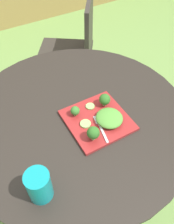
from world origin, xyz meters
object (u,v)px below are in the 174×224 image
Objects in this scene: patio_chair at (75,46)px; fork at (100,126)px; salad_plate at (97,120)px; drinking_glass at (39,186)px.

fork is at bearing -111.06° from patio_chair.
patio_chair is 1.00m from salad_plate.
drinking_glass is at bearing -151.61° from salad_plate.
patio_chair reaches higher than drinking_glass.
drinking_glass is at bearing -122.84° from patio_chair.
fork is at bearing -105.88° from salad_plate.
drinking_glass is 0.87× the size of fork.
salad_plate is at bearing 74.12° from fork.
salad_plate is 1.78× the size of fork.
drinking_glass is at bearing -156.50° from fork.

